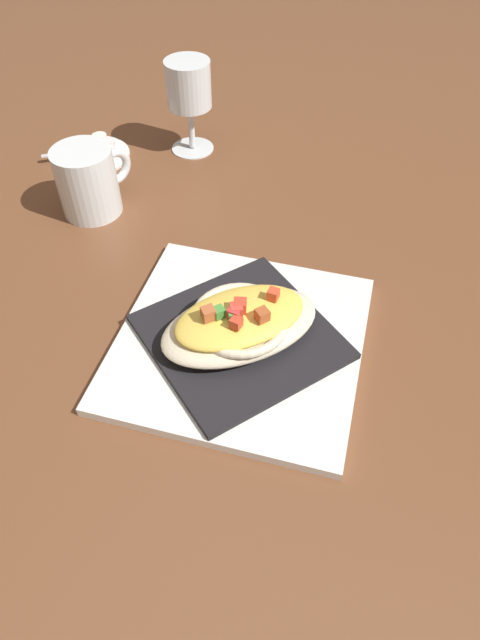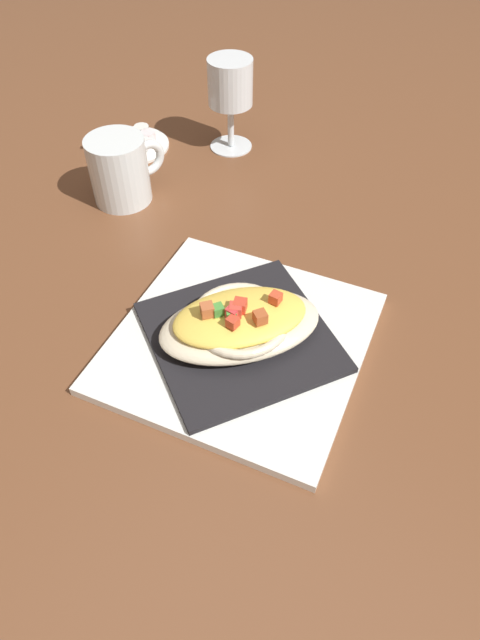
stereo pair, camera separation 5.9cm
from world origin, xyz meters
name	(u,v)px [view 2 (the right image)]	position (x,y,z in m)	size (l,w,h in m)	color
ground_plane	(240,345)	(0.00, 0.00, 0.00)	(2.60, 2.60, 0.00)	brown
square_plate	(240,342)	(0.00, 0.00, 0.01)	(0.27, 0.27, 0.01)	white
folded_napkin	(240,336)	(0.00, 0.00, 0.01)	(0.19, 0.19, 0.01)	black
gratin_dish	(240,322)	(0.00, 0.00, 0.04)	(0.19, 0.20, 0.05)	beige
coffee_mug	(121,173)	(-0.30, 0.12, 0.04)	(0.08, 0.11, 0.09)	white
stemmed_glass	(230,88)	(-0.27, 0.32, 0.10)	(0.07, 0.07, 0.14)	white
creamer_saucer	(132,144)	(-0.40, 0.23, 0.00)	(0.12, 0.12, 0.01)	white
spoon	(128,140)	(-0.40, 0.22, 0.01)	(0.08, 0.08, 0.01)	silver
creamer_cup_0	(142,144)	(-0.37, 0.22, 0.02)	(0.02, 0.02, 0.02)	white
creamer_cup_1	(148,137)	(-0.38, 0.24, 0.02)	(0.02, 0.02, 0.02)	white
creamer_cup_2	(142,130)	(-0.40, 0.25, 0.02)	(0.02, 0.02, 0.02)	white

